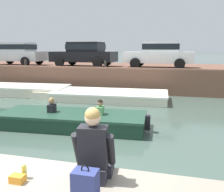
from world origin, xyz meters
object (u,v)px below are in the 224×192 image
at_px(boat_moored_central_cream, 104,96).
at_px(car_left_inner_black, 85,53).
at_px(boat_moored_west_cream, 16,90).
at_px(mooring_bollard_west, 26,63).
at_px(car_leftmost_silver, 17,53).
at_px(motorboat_passing, 66,120).
at_px(car_centre_white, 159,53).
at_px(bottle_drink, 24,171).
at_px(mooring_bollard_mid, 105,64).
at_px(person_seated_right, 94,152).
at_px(backpack_on_ledge, 86,185).

height_order(boat_moored_central_cream, car_left_inner_black, car_left_inner_black).
relative_size(boat_moored_west_cream, car_left_inner_black, 1.55).
distance_m(boat_moored_west_cream, mooring_bollard_west, 2.43).
bearing_deg(car_leftmost_silver, boat_moored_central_cream, -25.27).
bearing_deg(car_leftmost_silver, boat_moored_west_cream, -58.07).
distance_m(motorboat_passing, car_centre_white, 8.61).
distance_m(motorboat_passing, bottle_drink, 4.98).
xyz_separation_m(boat_moored_west_cream, motorboat_passing, (5.29, -4.81, -0.00)).
xyz_separation_m(car_leftmost_silver, car_left_inner_black, (4.96, -0.00, 0.00)).
relative_size(mooring_bollard_mid, person_seated_right, 0.46).
xyz_separation_m(boat_moored_central_cream, motorboat_passing, (0.02, -4.59, 0.03)).
bearing_deg(person_seated_right, car_left_inner_black, 111.06).
distance_m(mooring_bollard_mid, backpack_on_ledge, 12.02).
bearing_deg(boat_moored_central_cream, car_centre_white, 54.67).
bearing_deg(mooring_bollard_mid, car_left_inner_black, 143.68).
xyz_separation_m(boat_moored_west_cream, mooring_bollard_mid, (4.72, 1.92, 1.40)).
distance_m(boat_moored_west_cream, person_seated_right, 12.12).
bearing_deg(motorboat_passing, bottle_drink, -71.21).
distance_m(boat_moored_west_cream, motorboat_passing, 7.15).
relative_size(boat_moored_central_cream, backpack_on_ledge, 16.85).
distance_m(car_left_inner_black, mooring_bollard_west, 3.78).
xyz_separation_m(boat_moored_central_cream, car_left_inner_black, (-2.31, 3.43, 2.04)).
height_order(mooring_bollard_mid, bottle_drink, mooring_bollard_mid).
bearing_deg(motorboat_passing, backpack_on_ledge, -62.73).
height_order(boat_moored_central_cream, bottle_drink, bottle_drink).
bearing_deg(boat_moored_central_cream, car_left_inner_black, 123.94).
distance_m(car_leftmost_silver, car_left_inner_black, 4.96).
distance_m(boat_moored_central_cream, car_centre_white, 4.67).
bearing_deg(car_left_inner_black, boat_moored_west_cream, -132.75).
bearing_deg(mooring_bollard_west, car_left_inner_black, 20.22).
distance_m(motorboat_passing, mooring_bollard_west, 9.01).
bearing_deg(car_centre_white, motorboat_passing, -106.74).
height_order(boat_moored_central_cream, motorboat_passing, motorboat_passing).
bearing_deg(boat_moored_west_cream, mooring_bollard_mid, 22.12).
xyz_separation_m(car_leftmost_silver, mooring_bollard_west, (1.46, -1.29, -0.61)).
bearing_deg(car_centre_white, boat_moored_central_cream, -125.33).
distance_m(boat_moored_west_cream, car_left_inner_black, 4.80).
relative_size(motorboat_passing, backpack_on_ledge, 14.26).
bearing_deg(mooring_bollard_mid, car_centre_white, 23.38).
bearing_deg(mooring_bollard_mid, mooring_bollard_west, 180.00).
xyz_separation_m(boat_moored_west_cream, boat_moored_central_cream, (5.27, -0.22, -0.04)).
xyz_separation_m(boat_moored_central_cream, bottle_drink, (1.61, -9.25, 0.78)).
relative_size(boat_moored_central_cream, car_leftmost_silver, 1.76).
distance_m(boat_moored_central_cream, mooring_bollard_west, 6.35).
bearing_deg(backpack_on_ledge, car_left_inner_black, 110.59).
height_order(boat_moored_central_cream, car_centre_white, car_centre_white).
bearing_deg(person_seated_right, mooring_bollard_west, 126.60).
height_order(boat_moored_west_cream, car_left_inner_black, car_left_inner_black).
relative_size(boat_moored_central_cream, bottle_drink, 33.71).
bearing_deg(bottle_drink, person_seated_right, 13.59).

